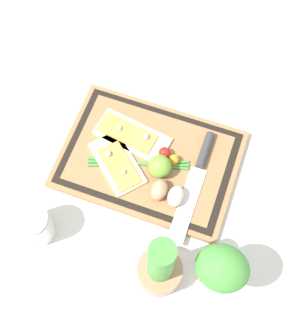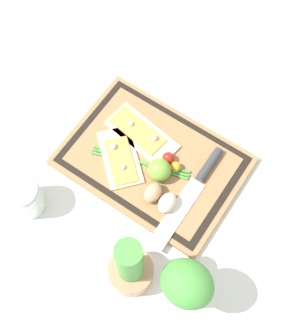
# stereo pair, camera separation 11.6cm
# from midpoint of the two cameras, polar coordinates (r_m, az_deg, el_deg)

# --- Properties ---
(ground_plane) EXTENTS (6.00, 6.00, 0.00)m
(ground_plane) POSITION_cam_midpoint_polar(r_m,az_deg,el_deg) (1.21, -2.09, 0.58)
(ground_plane) COLOR silver
(cutting_board) EXTENTS (0.45, 0.32, 0.02)m
(cutting_board) POSITION_cam_midpoint_polar(r_m,az_deg,el_deg) (1.20, -2.11, 0.78)
(cutting_board) COLOR #997047
(cutting_board) RESTS_ON ground_plane
(pizza_slice_near) EXTENTS (0.20, 0.11, 0.02)m
(pizza_slice_near) POSITION_cam_midpoint_polar(r_m,az_deg,el_deg) (1.21, -4.28, 3.67)
(pizza_slice_near) COLOR beige
(pizza_slice_near) RESTS_ON cutting_board
(pizza_slice_far) EXTENTS (0.18, 0.17, 0.02)m
(pizza_slice_far) POSITION_cam_midpoint_polar(r_m,az_deg,el_deg) (1.18, -6.04, 0.21)
(pizza_slice_far) COLOR beige
(pizza_slice_far) RESTS_ON cutting_board
(knife) EXTENTS (0.04, 0.30, 0.02)m
(knife) POSITION_cam_midpoint_polar(r_m,az_deg,el_deg) (1.17, 3.97, -0.33)
(knife) COLOR silver
(knife) RESTS_ON cutting_board
(egg_brown) EXTENTS (0.04, 0.06, 0.04)m
(egg_brown) POSITION_cam_midpoint_polar(r_m,az_deg,el_deg) (1.13, -1.04, -3.01)
(egg_brown) COLOR tan
(egg_brown) RESTS_ON cutting_board
(egg_pink) EXTENTS (0.04, 0.06, 0.04)m
(egg_pink) POSITION_cam_midpoint_polar(r_m,az_deg,el_deg) (1.13, 0.98, -3.81)
(egg_pink) COLOR beige
(egg_pink) RESTS_ON cutting_board
(lime) EXTENTS (0.06, 0.06, 0.06)m
(lime) POSITION_cam_midpoint_polar(r_m,az_deg,el_deg) (1.15, -0.92, -0.13)
(lime) COLOR #70A838
(lime) RESTS_ON cutting_board
(cherry_tomato_red) EXTENTS (0.03, 0.03, 0.03)m
(cherry_tomato_red) POSITION_cam_midpoint_polar(r_m,az_deg,el_deg) (1.18, -0.28, 1.55)
(cherry_tomato_red) COLOR red
(cherry_tomato_red) RESTS_ON cutting_board
(cherry_tomato_yellow) EXTENTS (0.03, 0.03, 0.03)m
(cherry_tomato_yellow) POSITION_cam_midpoint_polar(r_m,az_deg,el_deg) (1.17, 0.85, 0.70)
(cherry_tomato_yellow) COLOR gold
(cherry_tomato_yellow) RESTS_ON cutting_board
(scallion_bunch) EXTENTS (0.25, 0.10, 0.01)m
(scallion_bunch) POSITION_cam_midpoint_polar(r_m,az_deg,el_deg) (1.18, -3.48, 0.24)
(scallion_bunch) COLOR #47933D
(scallion_bunch) RESTS_ON cutting_board
(herb_pot) EXTENTS (0.10, 0.10, 0.24)m
(herb_pot) POSITION_cam_midpoint_polar(r_m,az_deg,el_deg) (1.04, -1.27, -12.43)
(herb_pot) COLOR #AD7A5B
(herb_pot) RESTS_ON ground_plane
(sauce_jar) EXTENTS (0.09, 0.09, 0.10)m
(sauce_jar) POSITION_cam_midpoint_polar(r_m,az_deg,el_deg) (1.15, -16.07, -7.07)
(sauce_jar) COLOR silver
(sauce_jar) RESTS_ON ground_plane
(herb_glass) EXTENTS (0.11, 0.10, 0.20)m
(herb_glass) POSITION_cam_midpoint_polar(r_m,az_deg,el_deg) (1.01, 5.94, -12.83)
(herb_glass) COLOR silver
(herb_glass) RESTS_ON ground_plane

